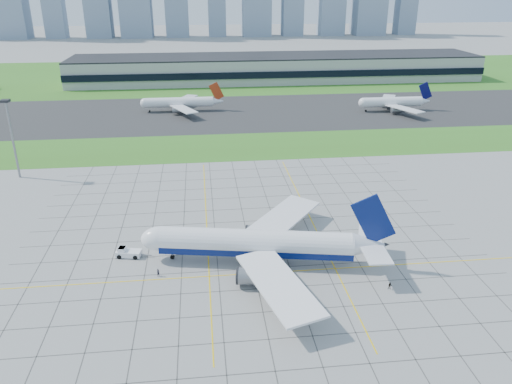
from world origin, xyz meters
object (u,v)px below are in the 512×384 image
at_px(crew_far, 390,286).
at_px(light_mast, 11,129).
at_px(crew_near, 158,273).
at_px(distant_jet_1, 180,102).
at_px(pushback_tug, 128,252).
at_px(distant_jet_2, 393,102).
at_px(airliner, 257,243).

bearing_deg(crew_far, light_mast, 161.83).
bearing_deg(crew_near, distant_jet_1, 45.30).
bearing_deg(pushback_tug, light_mast, 137.34).
distance_m(pushback_tug, distant_jet_2, 172.88).
distance_m(crew_far, distant_jet_1, 168.53).
distance_m(light_mast, crew_near, 83.40).
bearing_deg(crew_near, crew_far, -56.60).
height_order(light_mast, distant_jet_2, light_mast).
height_order(airliner, distant_jet_2, airliner).
relative_size(light_mast, pushback_tug, 3.04).
relative_size(pushback_tug, crew_far, 5.16).
relative_size(light_mast, airliner, 0.45).
distance_m(airliner, distant_jet_1, 149.45).
xyz_separation_m(airliner, crew_far, (26.06, -13.84, -4.06)).
height_order(airliner, distant_jet_1, airliner).
bearing_deg(distant_jet_1, airliner, -81.95).
distance_m(airliner, crew_near, 22.65).
xyz_separation_m(crew_near, distant_jet_2, (105.55, 140.04, 3.61)).
bearing_deg(airliner, distant_jet_1, 109.05).
relative_size(airliner, distant_jet_1, 1.32).
relative_size(airliner, crew_near, 32.20).
height_order(airliner, pushback_tug, airliner).
xyz_separation_m(crew_far, distant_jet_1, (-46.98, 161.81, 3.67)).
bearing_deg(light_mast, airliner, -41.26).
bearing_deg(crew_far, pushback_tug, -179.73).
xyz_separation_m(crew_near, crew_far, (48.10, -10.51, -0.06)).
xyz_separation_m(distant_jet_1, distant_jet_2, (104.42, -11.26, -0.00)).
bearing_deg(pushback_tug, crew_far, -8.67).
bearing_deg(light_mast, distant_jet_2, 25.68).
relative_size(distant_jet_1, distant_jet_2, 1.00).
bearing_deg(airliner, crew_far, -16.97).
xyz_separation_m(airliner, pushback_tug, (-29.69, 6.09, -3.85)).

